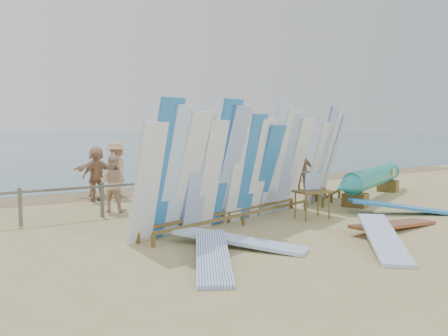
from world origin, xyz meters
TOP-DOWN VIEW (x-y plane):
  - ground at (0.00, 0.00)m, footprint 160.00×160.00m
  - wet_sand_strip at (0.00, 7.20)m, footprint 40.00×2.60m
  - fence at (0.00, 3.00)m, footprint 12.08×0.08m
  - main_surfboard_rack at (0.35, 0.28)m, footprint 5.95×2.20m
  - side_surfboard_rack at (4.63, 1.52)m, footprint 2.65×1.96m
  - outrigger_canoe at (6.59, 1.20)m, footprint 6.99×3.56m
  - vendor_table at (2.37, -0.26)m, footprint 0.95×0.73m
  - flat_board_b at (1.37, -3.20)m, footprint 2.19×2.39m
  - flat_board_e at (-1.92, -2.23)m, footprint 1.85×2.61m
  - flat_board_c at (3.00, -2.25)m, footprint 2.73×0.76m
  - flat_board_d at (4.82, -1.09)m, footprint 2.51×2.02m
  - flat_board_a at (-0.88, -1.54)m, footprint 1.92×2.58m
  - beach_chair_left at (0.36, 3.96)m, footprint 0.58×0.59m
  - beach_chair_right at (1.19, 4.10)m, footprint 0.62×0.63m
  - stroller at (2.83, 4.17)m, footprint 0.63×0.81m
  - beachgoer_3 at (-0.38, 6.16)m, footprint 1.09×1.28m
  - beachgoer_10 at (5.74, 3.71)m, footprint 0.97×0.64m
  - beachgoer_7 at (1.69, 4.92)m, footprint 0.39×0.60m
  - beachgoer_5 at (-0.89, 6.65)m, footprint 1.63×1.27m
  - beachgoer_4 at (-1.23, 5.63)m, footprint 0.94×0.43m
  - beachgoer_2 at (-1.46, 3.60)m, footprint 0.80×0.82m
  - beachgoer_9 at (3.88, 5.70)m, footprint 0.69×1.27m
  - beachgoer_extra_0 at (6.25, 5.94)m, footprint 1.12×0.86m
  - beachgoer_8 at (3.39, 4.91)m, footprint 0.64×0.90m
  - beachgoer_6 at (1.96, 4.78)m, footprint 0.58×0.95m

SIDE VIEW (x-z plane):
  - ground at x=0.00m, z-range 0.00..0.00m
  - wet_sand_strip at x=0.00m, z-range -0.01..0.01m
  - flat_board_b at x=1.37m, z-range -0.22..0.22m
  - flat_board_e at x=-1.92m, z-range -0.15..0.15m
  - flat_board_c at x=3.00m, z-range -0.12..0.12m
  - flat_board_d at x=4.82m, z-range -0.20..0.20m
  - flat_board_a at x=-0.88m, z-range -0.13..0.13m
  - beach_chair_left at x=0.36m, z-range -0.17..0.65m
  - beach_chair_right at x=1.19m, z-range -0.17..0.65m
  - vendor_table at x=2.37m, z-range -0.20..0.97m
  - stroller at x=2.83m, z-range -0.10..0.91m
  - fence at x=0.00m, z-range 0.18..1.08m
  - outrigger_canoe at x=6.59m, z-range 0.15..1.19m
  - beachgoer_10 at x=5.74m, z-range 0.00..1.53m
  - beachgoer_7 at x=1.69m, z-range 0.00..1.54m
  - beachgoer_4 at x=-1.23m, z-range 0.00..1.58m
  - beachgoer_2 at x=-1.46m, z-range 0.00..1.60m
  - beachgoer_extra_0 at x=6.25m, z-range 0.00..1.61m
  - beachgoer_8 at x=3.39m, z-range 0.00..1.67m
  - beachgoer_5 at x=-0.89m, z-range 0.00..1.72m
  - beachgoer_6 at x=1.96m, z-range 0.00..1.81m
  - beachgoer_3 at x=-0.38m, z-range 0.00..1.87m
  - beachgoer_9 at x=3.88m, z-range 0.00..1.87m
  - main_surfboard_rack at x=0.35m, z-range -0.16..2.82m
  - side_surfboard_rack at x=4.63m, z-range -0.14..2.84m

